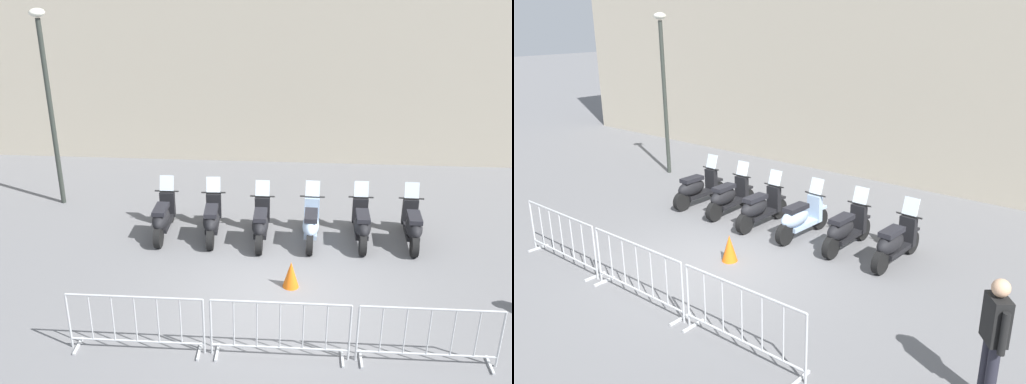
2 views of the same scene
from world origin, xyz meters
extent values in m
plane|color=slate|center=(0.00, 0.00, 0.00)|extent=(120.00, 120.00, 0.00)
cylinder|color=black|center=(-2.41, 3.29, 0.24)|extent=(0.20, 0.49, 0.48)
cylinder|color=black|center=(-2.56, 2.06, 0.24)|extent=(0.20, 0.49, 0.48)
cube|color=black|center=(-2.48, 2.68, 0.28)|extent=(0.38, 0.90, 0.10)
ellipsoid|color=black|center=(-2.52, 2.40, 0.52)|extent=(0.46, 0.88, 0.40)
cube|color=black|center=(-2.51, 2.43, 0.74)|extent=(0.35, 0.63, 0.10)
cube|color=black|center=(-2.43, 3.11, 0.55)|extent=(0.35, 0.18, 0.60)
cylinder|color=black|center=(-2.43, 3.11, 0.88)|extent=(0.56, 0.10, 0.04)
cube|color=silver|center=(-2.42, 3.16, 1.06)|extent=(0.33, 0.18, 0.35)
cube|color=black|center=(-2.41, 3.29, 0.51)|extent=(0.24, 0.34, 0.06)
cylinder|color=black|center=(-1.34, 3.16, 0.24)|extent=(0.17, 0.49, 0.48)
cylinder|color=black|center=(-1.42, 1.92, 0.24)|extent=(0.17, 0.49, 0.48)
cube|color=black|center=(-1.38, 2.54, 0.28)|extent=(0.34, 0.88, 0.10)
ellipsoid|color=black|center=(-1.40, 2.26, 0.52)|extent=(0.41, 0.86, 0.40)
cube|color=black|center=(-1.39, 2.29, 0.74)|extent=(0.32, 0.62, 0.10)
cube|color=black|center=(-1.35, 2.98, 0.55)|extent=(0.35, 0.16, 0.60)
cylinder|color=black|center=(-1.35, 2.98, 0.88)|extent=(0.56, 0.07, 0.04)
cube|color=silver|center=(-1.35, 3.02, 1.06)|extent=(0.33, 0.16, 0.35)
cube|color=black|center=(-1.34, 3.16, 0.51)|extent=(0.22, 0.33, 0.06)
cylinder|color=black|center=(-0.21, 2.90, 0.24)|extent=(0.20, 0.49, 0.48)
cylinder|color=black|center=(-0.36, 1.67, 0.24)|extent=(0.20, 0.49, 0.48)
cube|color=black|center=(-0.29, 2.29, 0.28)|extent=(0.38, 0.90, 0.10)
ellipsoid|color=black|center=(-0.32, 2.01, 0.52)|extent=(0.46, 0.88, 0.40)
cube|color=black|center=(-0.32, 2.04, 0.74)|extent=(0.35, 0.63, 0.10)
cube|color=black|center=(-0.24, 2.72, 0.55)|extent=(0.35, 0.18, 0.60)
cylinder|color=black|center=(-0.24, 2.72, 0.88)|extent=(0.56, 0.10, 0.04)
cube|color=silver|center=(-0.23, 2.77, 1.06)|extent=(0.33, 0.18, 0.35)
cube|color=black|center=(-0.21, 2.90, 0.51)|extent=(0.24, 0.34, 0.06)
cylinder|color=black|center=(0.92, 2.83, 0.24)|extent=(0.22, 0.50, 0.48)
cylinder|color=black|center=(0.72, 1.61, 0.24)|extent=(0.22, 0.50, 0.48)
cube|color=#A8C1E0|center=(0.82, 2.22, 0.28)|extent=(0.42, 0.90, 0.10)
ellipsoid|color=#A8C1E0|center=(0.78, 1.94, 0.52)|extent=(0.49, 0.89, 0.40)
cube|color=black|center=(0.78, 1.97, 0.74)|extent=(0.37, 0.64, 0.10)
cube|color=#A8C1E0|center=(0.89, 2.65, 0.55)|extent=(0.36, 0.19, 0.60)
cylinder|color=black|center=(0.89, 2.65, 0.88)|extent=(0.56, 0.13, 0.04)
cube|color=silver|center=(0.90, 2.69, 1.06)|extent=(0.34, 0.19, 0.35)
cube|color=#A8C1E0|center=(0.92, 2.83, 0.51)|extent=(0.25, 0.35, 0.06)
cylinder|color=black|center=(2.01, 2.75, 0.24)|extent=(0.20, 0.49, 0.48)
cylinder|color=black|center=(1.85, 1.52, 0.24)|extent=(0.20, 0.49, 0.48)
cube|color=black|center=(1.93, 2.13, 0.28)|extent=(0.39, 0.90, 0.10)
ellipsoid|color=black|center=(1.89, 1.86, 0.52)|extent=(0.47, 0.88, 0.40)
cube|color=black|center=(1.90, 1.89, 0.74)|extent=(0.36, 0.63, 0.10)
cube|color=black|center=(1.99, 2.56, 0.55)|extent=(0.36, 0.18, 0.60)
cylinder|color=black|center=(1.99, 2.56, 0.88)|extent=(0.56, 0.11, 0.04)
cube|color=silver|center=(1.99, 2.61, 1.06)|extent=(0.34, 0.18, 0.35)
cube|color=black|center=(2.01, 2.75, 0.51)|extent=(0.24, 0.34, 0.06)
cylinder|color=black|center=(3.13, 2.63, 0.24)|extent=(0.21, 0.50, 0.48)
cylinder|color=black|center=(2.94, 1.40, 0.24)|extent=(0.21, 0.50, 0.48)
cube|color=black|center=(3.04, 2.01, 0.28)|extent=(0.41, 0.90, 0.10)
ellipsoid|color=black|center=(2.99, 1.74, 0.52)|extent=(0.49, 0.89, 0.40)
cube|color=black|center=(3.00, 1.77, 0.74)|extent=(0.37, 0.64, 0.10)
cube|color=black|center=(3.10, 2.44, 0.55)|extent=(0.36, 0.19, 0.60)
cylinder|color=black|center=(3.10, 2.44, 0.88)|extent=(0.56, 0.12, 0.04)
cube|color=silver|center=(3.11, 2.49, 1.06)|extent=(0.34, 0.19, 0.35)
cube|color=black|center=(3.13, 2.63, 0.51)|extent=(0.25, 0.35, 0.06)
cube|color=#B2B5B7|center=(-3.57, -1.34, 0.02)|extent=(0.09, 0.44, 0.04)
cube|color=#B2B5B7|center=(-1.53, -1.58, 0.02)|extent=(0.09, 0.44, 0.04)
cylinder|color=#B2B5B7|center=(-3.66, -1.33, 0.53)|extent=(0.04, 0.04, 1.05)
cylinder|color=#B2B5B7|center=(-1.44, -1.60, 0.53)|extent=(0.04, 0.04, 1.05)
cylinder|color=#B2B5B7|center=(-2.55, -1.46, 1.05)|extent=(2.23, 0.30, 0.04)
cylinder|color=#B2B5B7|center=(-2.55, -1.46, 0.18)|extent=(2.23, 0.30, 0.04)
cylinder|color=#B2B5B7|center=(-3.29, -1.38, 0.61)|extent=(0.02, 0.02, 0.87)
cylinder|color=#B2B5B7|center=(-2.92, -1.42, 0.61)|extent=(0.02, 0.02, 0.87)
cylinder|color=#B2B5B7|center=(-2.55, -1.46, 0.61)|extent=(0.02, 0.02, 0.87)
cylinder|color=#B2B5B7|center=(-2.18, -1.51, 0.61)|extent=(0.02, 0.02, 0.87)
cylinder|color=#B2B5B7|center=(-1.81, -1.55, 0.61)|extent=(0.02, 0.02, 0.87)
cube|color=#B2B5B7|center=(-1.23, -1.62, 0.02)|extent=(0.09, 0.44, 0.04)
cube|color=#B2B5B7|center=(0.82, -1.86, 0.02)|extent=(0.09, 0.44, 0.04)
cylinder|color=#B2B5B7|center=(-1.32, -1.61, 0.53)|extent=(0.04, 0.04, 1.05)
cylinder|color=#B2B5B7|center=(0.91, -1.87, 0.53)|extent=(0.04, 0.04, 1.05)
cylinder|color=#B2B5B7|center=(-0.21, -1.74, 1.05)|extent=(2.23, 0.30, 0.04)
cylinder|color=#B2B5B7|center=(-0.21, -1.74, 0.18)|extent=(2.23, 0.30, 0.04)
cylinder|color=#B2B5B7|center=(-0.95, -1.65, 0.61)|extent=(0.02, 0.02, 0.87)
cylinder|color=#B2B5B7|center=(-0.58, -1.70, 0.61)|extent=(0.02, 0.02, 0.87)
cylinder|color=#B2B5B7|center=(-0.21, -1.74, 0.61)|extent=(0.02, 0.02, 0.87)
cylinder|color=#B2B5B7|center=(0.16, -1.78, 0.61)|extent=(0.02, 0.02, 0.87)
cylinder|color=#B2B5B7|center=(0.54, -1.83, 0.61)|extent=(0.02, 0.02, 0.87)
cube|color=#B2B5B7|center=(1.11, -1.90, 0.02)|extent=(0.09, 0.44, 0.04)
cube|color=#B2B5B7|center=(3.16, -2.14, 0.02)|extent=(0.09, 0.44, 0.04)
cylinder|color=#B2B5B7|center=(1.03, -1.89, 0.53)|extent=(0.04, 0.04, 1.05)
cylinder|color=#B2B5B7|center=(3.25, -2.15, 0.53)|extent=(0.04, 0.04, 1.05)
cylinder|color=#B2B5B7|center=(2.14, -2.02, 1.05)|extent=(2.23, 0.30, 0.04)
cylinder|color=#B2B5B7|center=(2.14, -2.02, 0.18)|extent=(2.23, 0.30, 0.04)
cylinder|color=#B2B5B7|center=(1.40, -1.93, 0.61)|extent=(0.02, 0.02, 0.87)
cylinder|color=#B2B5B7|center=(1.77, -1.97, 0.61)|extent=(0.02, 0.02, 0.87)
cylinder|color=#B2B5B7|center=(2.14, -2.02, 0.61)|extent=(0.02, 0.02, 0.87)
cylinder|color=#B2B5B7|center=(2.51, -2.06, 0.61)|extent=(0.02, 0.02, 0.87)
cylinder|color=#B2B5B7|center=(2.88, -2.10, 0.61)|extent=(0.02, 0.02, 0.87)
cylinder|color=#2D332D|center=(-5.23, 4.51, 2.29)|extent=(0.12, 0.12, 4.58)
ellipsoid|color=silver|center=(-5.23, 4.51, 4.70)|extent=(0.36, 0.36, 0.20)
cone|color=orange|center=(0.19, 0.34, 0.28)|extent=(0.32, 0.32, 0.55)
camera|label=1|loc=(-0.96, -9.63, 6.48)|focal=42.10mm
camera|label=2|loc=(5.93, -7.33, 4.59)|focal=36.77mm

